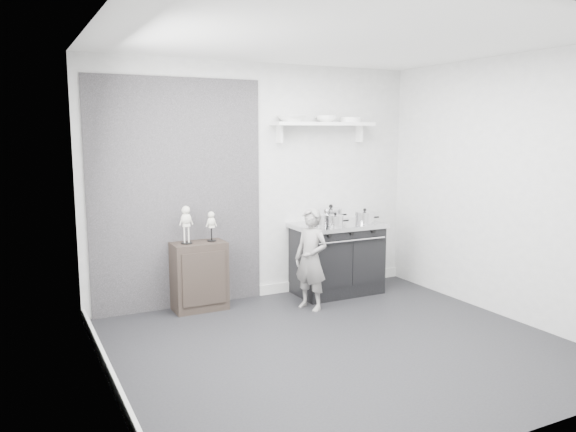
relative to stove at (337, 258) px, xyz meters
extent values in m
plane|color=black|center=(-0.88, -1.48, -0.43)|extent=(4.00, 4.00, 0.00)
cube|color=#AEADAB|center=(-0.88, 0.32, 0.92)|extent=(4.00, 0.02, 2.70)
cube|color=#AEADAB|center=(-0.88, -3.28, 0.92)|extent=(4.00, 0.02, 2.70)
cube|color=#AEADAB|center=(-2.88, -1.48, 0.92)|extent=(0.02, 3.60, 2.70)
cube|color=#AEADAB|center=(1.12, -1.48, 0.92)|extent=(0.02, 3.60, 2.70)
cube|color=silver|center=(-0.88, -1.48, 2.27)|extent=(4.00, 3.60, 0.02)
cube|color=black|center=(-1.83, 0.31, 0.82)|extent=(1.90, 0.02, 2.50)
cube|color=silver|center=(0.12, 0.30, -0.37)|extent=(2.00, 0.03, 0.12)
cube|color=silver|center=(-2.86, -1.48, -0.37)|extent=(0.03, 3.60, 0.12)
cube|color=white|center=(-0.08, 0.19, 1.59)|extent=(1.30, 0.26, 0.04)
cube|color=white|center=(-0.63, 0.26, 1.47)|extent=(0.03, 0.12, 0.20)
cube|color=white|center=(0.47, 0.26, 1.47)|extent=(0.03, 0.12, 0.20)
cube|color=black|center=(0.00, 0.00, -0.03)|extent=(1.00, 0.60, 0.80)
cube|color=silver|center=(0.00, 0.00, 0.40)|extent=(1.06, 0.64, 0.05)
cube|color=black|center=(-0.24, -0.30, -0.01)|extent=(0.42, 0.02, 0.52)
cube|color=black|center=(0.24, -0.30, -0.01)|extent=(0.42, 0.02, 0.52)
cylinder|color=silver|center=(0.00, -0.33, 0.27)|extent=(0.90, 0.02, 0.02)
cylinder|color=black|center=(-0.30, -0.31, 0.35)|extent=(0.04, 0.03, 0.04)
cylinder|color=black|center=(0.00, -0.31, 0.35)|extent=(0.04, 0.03, 0.04)
cylinder|color=black|center=(0.30, -0.31, 0.35)|extent=(0.04, 0.03, 0.04)
cube|color=black|center=(-1.68, 0.13, -0.05)|extent=(0.57, 0.33, 0.75)
imported|color=slate|center=(-0.58, -0.40, 0.13)|extent=(0.41, 0.48, 1.12)
cylinder|color=silver|center=(-0.33, -0.08, 0.48)|extent=(0.24, 0.24, 0.13)
cylinder|color=silver|center=(-0.33, -0.08, 0.56)|extent=(0.25, 0.25, 0.01)
sphere|color=black|center=(-0.33, -0.08, 0.58)|extent=(0.04, 0.04, 0.04)
cylinder|color=black|center=(-0.17, -0.08, 0.48)|extent=(0.10, 0.02, 0.02)
cylinder|color=silver|center=(-0.02, 0.13, 0.50)|extent=(0.27, 0.27, 0.15)
cylinder|color=silver|center=(-0.02, 0.13, 0.58)|extent=(0.27, 0.27, 0.02)
sphere|color=black|center=(-0.02, 0.13, 0.61)|extent=(0.05, 0.05, 0.05)
cylinder|color=black|center=(0.15, 0.13, 0.50)|extent=(0.10, 0.02, 0.02)
cylinder|color=silver|center=(0.28, -0.15, 0.49)|extent=(0.22, 0.22, 0.13)
cylinder|color=silver|center=(0.28, -0.15, 0.56)|extent=(0.23, 0.23, 0.01)
sphere|color=black|center=(0.28, -0.15, 0.58)|extent=(0.04, 0.04, 0.04)
cylinder|color=black|center=(0.43, -0.15, 0.49)|extent=(0.10, 0.02, 0.02)
cylinder|color=silver|center=(-0.14, -0.17, 0.48)|extent=(0.19, 0.19, 0.11)
cylinder|color=silver|center=(-0.14, -0.17, 0.54)|extent=(0.19, 0.19, 0.01)
sphere|color=black|center=(-0.14, -0.17, 0.57)|extent=(0.03, 0.03, 0.03)
cylinder|color=black|center=(0.00, -0.17, 0.48)|extent=(0.10, 0.02, 0.02)
imported|color=white|center=(-0.52, 0.19, 1.65)|extent=(0.31, 0.31, 0.08)
imported|color=white|center=(-0.05, 0.19, 1.65)|extent=(0.24, 0.24, 0.08)
cylinder|color=white|center=(0.29, 0.19, 1.64)|extent=(0.25, 0.25, 0.06)
camera|label=1|loc=(-3.50, -5.60, 1.51)|focal=35.00mm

